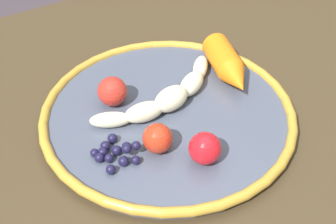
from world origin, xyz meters
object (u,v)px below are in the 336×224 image
(plate, at_px, (168,114))
(blueberry_pile, at_px, (115,153))
(carrot_orange, at_px, (228,66))
(tomato_mid, at_px, (158,138))
(dining_table, at_px, (184,184))
(tomato_far, at_px, (205,148))
(banana, at_px, (167,96))
(tomato_near, at_px, (112,91))

(plate, relative_size, blueberry_pile, 5.79)
(carrot_orange, relative_size, tomato_mid, 3.29)
(plate, height_order, carrot_orange, carrot_orange)
(dining_table, height_order, tomato_mid, tomato_mid)
(dining_table, relative_size, plate, 3.24)
(plate, height_order, tomato_mid, tomato_mid)
(dining_table, xyz_separation_m, tomato_far, (0.02, 0.06, 0.13))
(banana, bearing_deg, tomato_far, 81.34)
(carrot_orange, relative_size, blueberry_pile, 2.08)
(carrot_orange, bearing_deg, tomato_far, 43.51)
(tomato_near, bearing_deg, tomato_far, 106.36)
(dining_table, xyz_separation_m, carrot_orange, (-0.10, -0.05, 0.13))
(banana, bearing_deg, tomato_near, -32.94)
(carrot_orange, bearing_deg, tomato_near, -11.88)
(banana, bearing_deg, dining_table, 90.10)
(dining_table, xyz_separation_m, banana, (0.00, -0.05, 0.13))
(banana, bearing_deg, plate, 62.27)
(plate, bearing_deg, tomato_near, -45.94)
(blueberry_pile, relative_size, tomato_far, 1.50)
(plate, xyz_separation_m, tomato_mid, (0.04, 0.05, 0.02))
(dining_table, bearing_deg, tomato_far, 74.94)
(banana, xyz_separation_m, blueberry_pile, (0.10, 0.05, -0.01))
(dining_table, relative_size, tomato_near, 27.28)
(plate, relative_size, tomato_mid, 9.18)
(tomato_mid, bearing_deg, banana, -129.18)
(plate, xyz_separation_m, banana, (-0.01, -0.01, 0.02))
(banana, distance_m, tomato_far, 0.11)
(tomato_near, height_order, tomato_mid, tomato_near)
(tomato_far, bearing_deg, blueberry_pile, -34.32)
(tomato_near, xyz_separation_m, tomato_mid, (-0.01, 0.10, -0.00))
(carrot_orange, height_order, tomato_near, same)
(tomato_mid, relative_size, tomato_far, 0.95)
(blueberry_pile, xyz_separation_m, tomato_mid, (-0.05, 0.01, 0.01))
(dining_table, distance_m, plate, 0.12)
(carrot_orange, relative_size, tomato_far, 3.11)
(carrot_orange, distance_m, blueberry_pile, 0.21)
(tomato_mid, bearing_deg, blueberry_pile, -17.33)
(dining_table, relative_size, carrot_orange, 9.03)
(dining_table, relative_size, tomato_mid, 29.70)
(banana, height_order, tomato_far, tomato_far)
(blueberry_pile, bearing_deg, dining_table, -177.98)
(banana, height_order, tomato_mid, tomato_mid)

